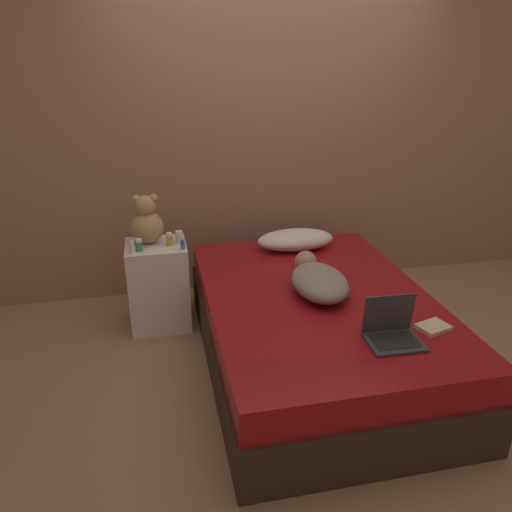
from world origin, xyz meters
TOP-DOWN VIEW (x-y plane):
  - ground_plane at (0.00, 0.00)m, footprint 12.00×12.00m
  - wall_back at (0.00, 1.29)m, footprint 8.00×0.06m
  - bed at (0.00, 0.00)m, footprint 1.38×2.02m
  - nightstand at (-0.96, 0.71)m, footprint 0.42×0.38m
  - pillow at (0.08, 0.75)m, footprint 0.58×0.29m
  - person_lying at (0.02, 0.04)m, footprint 0.36×0.66m
  - laptop at (0.21, -0.59)m, footprint 0.29×0.24m
  - teddy_bear at (-1.01, 0.76)m, footprint 0.23×0.23m
  - bottle_white at (-1.11, 0.58)m, footprint 0.03×0.03m
  - bottle_clear at (-0.79, 0.71)m, footprint 0.06×0.06m
  - bottle_green at (-1.07, 0.61)m, footprint 0.05×0.05m
  - bottle_blue at (-0.78, 0.59)m, footprint 0.03×0.03m
  - bottle_amber at (-0.86, 0.68)m, footprint 0.04×0.04m
  - book at (0.48, -0.53)m, footprint 0.19×0.17m

SIDE VIEW (x-z plane):
  - ground_plane at x=0.00m, z-range 0.00..0.00m
  - bed at x=0.00m, z-range 0.00..0.50m
  - nightstand at x=-0.96m, z-range 0.00..0.64m
  - book at x=0.48m, z-range 0.50..0.53m
  - laptop at x=0.21m, z-range 0.44..0.67m
  - pillow at x=0.08m, z-range 0.50..0.65m
  - person_lying at x=0.02m, z-range 0.50..0.66m
  - bottle_green at x=-1.07m, z-range 0.64..0.72m
  - bottle_blue at x=-0.78m, z-range 0.64..0.72m
  - bottle_clear at x=-0.79m, z-range 0.64..0.72m
  - bottle_white at x=-1.11m, z-range 0.64..0.72m
  - bottle_amber at x=-0.86m, z-range 0.64..0.73m
  - teddy_bear at x=-1.01m, z-range 0.61..0.96m
  - wall_back at x=0.00m, z-range 0.00..2.60m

